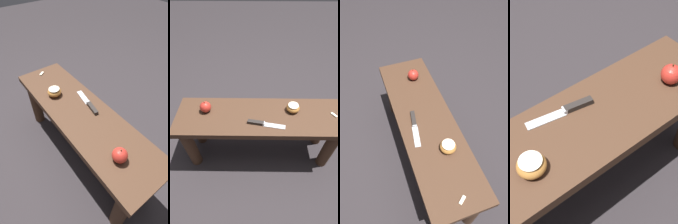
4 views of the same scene
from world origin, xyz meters
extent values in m
plane|color=#2D282B|center=(0.00, 0.00, 0.00)|extent=(8.00, 8.00, 0.00)
cube|color=#472D1E|center=(0.00, 0.00, 0.42)|extent=(1.10, 0.32, 0.04)
cylinder|color=#472D1E|center=(0.49, 0.10, 0.20)|extent=(0.08, 0.08, 0.40)
cube|color=#B7BABF|center=(-0.09, 0.09, 0.44)|extent=(0.14, 0.05, 0.00)
cube|color=#B7BABF|center=(-0.02, 0.08, 0.45)|extent=(0.02, 0.03, 0.02)
cube|color=#282321|center=(0.03, 0.07, 0.45)|extent=(0.10, 0.04, 0.02)
sphere|color=red|center=(0.35, -0.04, 0.47)|extent=(0.07, 0.07, 0.07)
cylinder|color=#4C3319|center=(0.35, -0.04, 0.51)|extent=(0.01, 0.01, 0.01)
ellipsoid|color=#B27233|center=(-0.21, -0.05, 0.46)|extent=(0.09, 0.09, 0.05)
cylinder|color=beige|center=(-0.21, -0.05, 0.49)|extent=(0.07, 0.07, 0.00)
camera|label=1|loc=(0.58, -0.40, 1.16)|focal=28.00mm
camera|label=2|loc=(0.03, 0.75, 1.29)|focal=28.00mm
camera|label=3|loc=(-0.70, 0.25, 1.47)|focal=35.00mm
camera|label=4|loc=(-0.35, -0.50, 1.22)|focal=50.00mm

